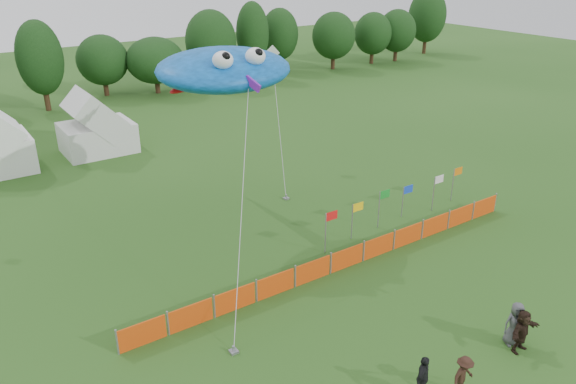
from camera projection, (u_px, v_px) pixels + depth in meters
treeline at (68, 60)px, 52.36m from camera, size 104.57×8.78×8.36m
tent_right at (97, 128)px, 40.78m from camera, size 4.99×3.99×3.52m
barrier_fence at (347, 258)px, 26.29m from camera, size 21.90×0.06×1.00m
flag_row at (396, 200)px, 30.22m from camera, size 10.73×0.82×2.14m
spectator_c at (463, 376)px, 18.65m from camera, size 1.06×0.67×1.55m
spectator_d at (423, 378)px, 18.47m from camera, size 1.07×0.79×1.69m
spectator_e at (515, 324)px, 21.04m from camera, size 1.05×0.92×1.81m
spectator_f at (522, 331)px, 20.70m from camera, size 1.64×0.60×1.74m
stingray_kite at (221, 68)px, 27.46m from camera, size 8.65×18.43×9.71m
small_kite_white at (276, 97)px, 36.08m from camera, size 3.94×6.77×7.97m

